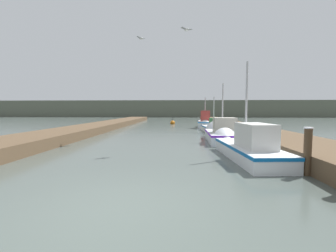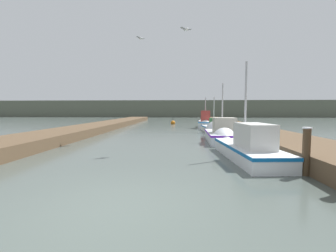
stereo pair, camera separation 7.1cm
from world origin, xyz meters
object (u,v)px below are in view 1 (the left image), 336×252
Objects in this scene: channel_buoy at (173,123)px; fishing_boat_3 at (205,122)px; seagull_1 at (141,38)px; fishing_boat_0 at (243,146)px; seagull_lead at (187,29)px; mooring_piling_0 at (308,151)px; fishing_boat_1 at (221,134)px; fishing_boat_2 at (212,128)px.

fishing_boat_3 is at bearing -56.55° from channel_buoy.
seagull_1 is at bearing -109.92° from fishing_boat_3.
fishing_boat_0 reaches higher than fishing_boat_3.
seagull_lead is at bearing -94.60° from fishing_boat_3.
mooring_piling_0 is (0.94, -16.72, 0.13)m from fishing_boat_3.
fishing_boat_3 is at bearing 91.32° from fishing_boat_1.
fishing_boat_2 is 4.43× the size of mooring_piling_0.
fishing_boat_0 is at bearing -80.13° from channel_buoy.
fishing_boat_0 reaches higher than fishing_boat_2.
fishing_boat_1 is (-0.01, 4.46, 0.00)m from fishing_boat_0.
fishing_boat_3 is 6.31m from channel_buoy.
mooring_piling_0 reaches higher than channel_buoy.
seagull_lead is at bearing -110.82° from fishing_boat_2.
seagull_lead reaches higher than channel_buoy.
channel_buoy is 2.07× the size of seagull_lead.
channel_buoy is at bearing -119.91° from seagull_lead.
fishing_boat_2 is at bearing 93.62° from mooring_piling_0.
fishing_boat_1 is 9.66m from fishing_boat_3.
fishing_boat_2 is 11.83× the size of seagull_1.
channel_buoy is at bearing 128.93° from fishing_boat_3.
fishing_boat_0 is 8.24m from seagull_1.
seagull_1 reaches higher than fishing_boat_1.
seagull_lead is at bearing 146.60° from fishing_boat_0.
fishing_boat_0 is 5.03× the size of channel_buoy.
mooring_piling_0 is (1.05, -7.06, 0.27)m from fishing_boat_1.
fishing_boat_1 is 3.50× the size of mooring_piling_0.
seagull_1 is (-1.32, -15.35, 5.68)m from channel_buoy.
fishing_boat_1 is at bearing -157.46° from seagull_lead.
fishing_boat_0 is 10.39× the size of seagull_lead.
fishing_boat_0 reaches higher than fishing_boat_1.
mooring_piling_0 is at bearing -78.66° from channel_buoy.
seagull_lead reaches higher than fishing_boat_1.
channel_buoy is at bearing 95.23° from fishing_boat_0.
fishing_boat_0 is 1.16× the size of fishing_boat_1.
fishing_boat_0 is 4.46m from fishing_boat_1.
seagull_lead is (-2.19, -3.26, 4.91)m from fishing_boat_1.
seagull_1 is at bearing 134.70° from fishing_boat_0.
fishing_boat_3 is (0.10, 14.12, 0.14)m from fishing_boat_0.
fishing_boat_3 is 16.75m from mooring_piling_0.
channel_buoy is at bearing 104.68° from fishing_boat_1.
fishing_boat_2 is 9.48m from seagull_1.
fishing_boat_1 is at bearing -77.30° from channel_buoy.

